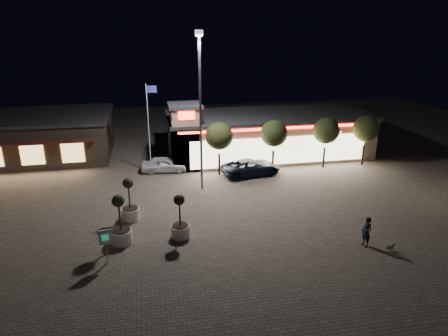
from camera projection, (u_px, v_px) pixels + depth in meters
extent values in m
plane|color=#645B51|center=(189.00, 239.00, 25.09)|extent=(90.00, 90.00, 0.00)
cube|color=gray|center=(268.00, 136.00, 41.03)|extent=(20.00, 8.00, 4.00)
cube|color=#262628|center=(268.00, 115.00, 40.31)|extent=(20.40, 8.40, 0.30)
cube|color=#FFEFBF|center=(280.00, 151.00, 37.42)|extent=(17.00, 0.12, 2.60)
cube|color=red|center=(281.00, 128.00, 36.67)|extent=(19.00, 0.10, 0.18)
cube|color=gray|center=(186.00, 138.00, 36.65)|extent=(2.60, 2.60, 5.80)
cube|color=#262628|center=(185.00, 105.00, 35.63)|extent=(3.00, 3.00, 0.30)
cube|color=red|center=(186.00, 116.00, 34.60)|extent=(1.40, 0.10, 0.70)
cube|color=#382D23|center=(28.00, 137.00, 40.37)|extent=(16.00, 10.00, 4.00)
cube|color=#262628|center=(25.00, 116.00, 39.65)|extent=(16.40, 10.40, 0.30)
cube|color=#591E19|center=(11.00, 144.00, 35.11)|extent=(14.40, 0.80, 0.15)
cube|color=#EFC86B|center=(32.00, 155.00, 36.11)|extent=(2.00, 0.12, 1.80)
cube|color=#EFC86B|center=(73.00, 153.00, 36.74)|extent=(2.00, 0.12, 1.80)
cylinder|color=gray|center=(201.00, 117.00, 30.84)|extent=(0.20, 0.20, 12.00)
cube|color=gray|center=(199.00, 32.00, 28.76)|extent=(0.60, 0.40, 0.35)
cube|color=white|center=(199.00, 35.00, 28.83)|extent=(0.45, 0.30, 0.08)
cylinder|color=white|center=(149.00, 129.00, 35.41)|extent=(0.10, 0.10, 8.00)
cube|color=navy|center=(151.00, 89.00, 34.32)|extent=(0.90, 0.04, 0.60)
cylinder|color=#332319|center=(219.00, 164.00, 35.66)|extent=(0.20, 0.20, 1.92)
sphere|color=#2D3819|center=(219.00, 136.00, 34.79)|extent=(2.42, 2.42, 2.42)
cylinder|color=#332319|center=(273.00, 161.00, 36.57)|extent=(0.20, 0.20, 1.92)
sphere|color=#2D3819|center=(274.00, 133.00, 35.69)|extent=(2.42, 2.42, 2.42)
cylinder|color=#332319|center=(324.00, 158.00, 37.48)|extent=(0.20, 0.20, 1.92)
sphere|color=#2D3819|center=(326.00, 131.00, 36.60)|extent=(2.42, 2.42, 2.42)
cylinder|color=#332319|center=(363.00, 155.00, 38.20)|extent=(0.20, 0.20, 1.92)
sphere|color=#2D3819|center=(366.00, 129.00, 37.33)|extent=(2.42, 2.42, 2.42)
imported|color=black|center=(251.00, 167.00, 35.61)|extent=(5.62, 3.30, 1.47)
imported|color=white|center=(164.00, 164.00, 36.46)|extent=(4.21, 1.92, 1.40)
imported|color=black|center=(367.00, 232.00, 23.96)|extent=(0.59, 0.77, 1.89)
cube|color=#59514C|center=(390.00, 247.00, 23.65)|extent=(0.42, 0.18, 0.22)
sphere|color=#59514C|center=(393.00, 245.00, 23.67)|extent=(0.20, 0.20, 0.20)
cylinder|color=silver|center=(131.00, 214.00, 27.46)|extent=(1.25, 1.25, 0.83)
cylinder|color=black|center=(130.00, 208.00, 27.31)|extent=(1.08, 1.08, 0.06)
cylinder|color=#332319|center=(129.00, 195.00, 26.98)|extent=(0.10, 0.10, 1.88)
sphere|color=#2D3819|center=(128.00, 183.00, 26.69)|extent=(0.73, 0.73, 0.73)
cylinder|color=silver|center=(122.00, 237.00, 24.45)|extent=(1.31, 1.31, 0.87)
cylinder|color=black|center=(121.00, 230.00, 24.29)|extent=(1.14, 1.14, 0.07)
cylinder|color=#332319|center=(119.00, 215.00, 23.95)|extent=(0.11, 0.11, 1.97)
sphere|color=#2D3819|center=(118.00, 201.00, 23.64)|extent=(0.76, 0.76, 0.76)
cylinder|color=silver|center=(180.00, 231.00, 25.17)|extent=(1.19, 1.19, 0.79)
cylinder|color=black|center=(180.00, 225.00, 25.03)|extent=(1.03, 1.03, 0.06)
cylinder|color=#332319|center=(180.00, 212.00, 24.72)|extent=(0.10, 0.10, 1.78)
sphere|color=#2D3819|center=(179.00, 200.00, 24.44)|extent=(0.69, 0.69, 0.69)
cylinder|color=gray|center=(107.00, 253.00, 22.30)|extent=(0.08, 0.08, 1.27)
cube|color=white|center=(105.00, 237.00, 21.96)|extent=(0.69, 0.15, 0.90)
cube|color=#189261|center=(105.00, 238.00, 21.92)|extent=(0.37, 0.07, 0.37)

